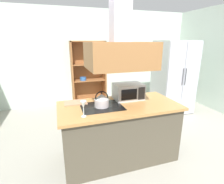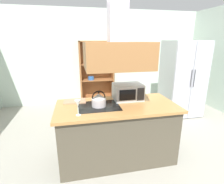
{
  "view_description": "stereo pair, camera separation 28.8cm",
  "coord_description": "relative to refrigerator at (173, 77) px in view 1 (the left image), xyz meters",
  "views": [
    {
      "loc": [
        -1.09,
        -2.14,
        1.82
      ],
      "look_at": [
        -0.24,
        0.5,
        1.0
      ],
      "focal_mm": 27.68,
      "sensor_mm": 36.0,
      "label": 1
    },
    {
      "loc": [
        -0.81,
        -2.21,
        1.82
      ],
      "look_at": [
        -0.24,
        0.5,
        1.0
      ],
      "focal_mm": 27.68,
      "sensor_mm": 36.0,
      "label": 2
    }
  ],
  "objects": [
    {
      "name": "kettle",
      "position": [
        -2.27,
        -1.39,
        0.08
      ],
      "size": [
        0.21,
        0.21,
        0.23
      ],
      "color": "#BCB4B8",
      "rests_on": "kitchen_island"
    },
    {
      "name": "range_hood",
      "position": [
        -2.0,
        -1.39,
        0.83
      ],
      "size": [
        0.9,
        0.7,
        1.25
      ],
      "color": "#996538"
    },
    {
      "name": "refrigerator",
      "position": [
        0.0,
        0.0,
        0.0
      ],
      "size": [
        0.9,
        0.77,
        1.84
      ],
      "color": "#B5C3C2",
      "rests_on": "ground"
    },
    {
      "name": "kitchen_island",
      "position": [
        -2.0,
        -1.39,
        -0.47
      ],
      "size": [
        1.8,
        0.88,
        0.9
      ],
      "color": "#4D4637",
      "rests_on": "ground"
    },
    {
      "name": "dish_cabinet",
      "position": [
        -1.99,
        1.25,
        -0.11
      ],
      "size": [
        0.97,
        0.4,
        1.83
      ],
      "color": "#945A30",
      "rests_on": "ground"
    },
    {
      "name": "cutting_board",
      "position": [
        -2.62,
        -1.12,
        -0.01
      ],
      "size": [
        0.35,
        0.25,
        0.02
      ],
      "primitive_type": "cube",
      "rotation": [
        0.0,
        0.0,
        -0.04
      ],
      "color": "tan",
      "rests_on": "kitchen_island"
    },
    {
      "name": "wall_back",
      "position": [
        -1.76,
        1.46,
        0.43
      ],
      "size": [
        6.0,
        0.12,
        2.7
      ],
      "primitive_type": "cube",
      "color": "silver",
      "rests_on": "ground"
    },
    {
      "name": "ground_plane",
      "position": [
        -1.76,
        -1.54,
        -0.92
      ],
      "size": [
        7.8,
        7.8,
        0.0
      ],
      "primitive_type": "plane",
      "color": "gray"
    },
    {
      "name": "wine_glass_on_counter",
      "position": [
        -2.58,
        -1.65,
        0.13
      ],
      "size": [
        0.08,
        0.08,
        0.21
      ],
      "color": "silver",
      "rests_on": "kitchen_island"
    },
    {
      "name": "microwave",
      "position": [
        -1.77,
        -1.18,
        0.11
      ],
      "size": [
        0.46,
        0.35,
        0.26
      ],
      "color": "#B7BABF",
      "rests_on": "kitchen_island"
    }
  ]
}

